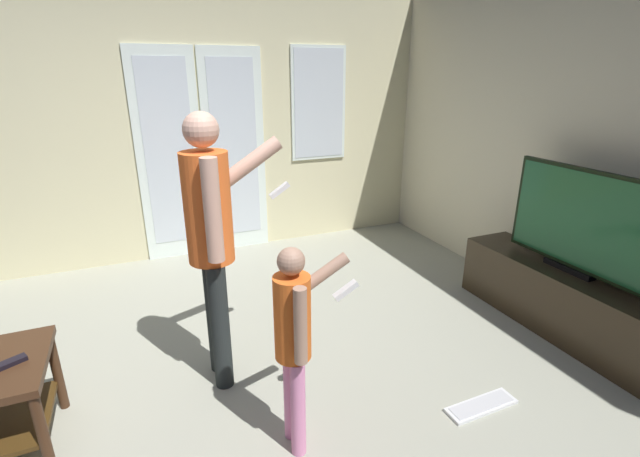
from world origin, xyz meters
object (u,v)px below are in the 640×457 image
at_px(tv_stand, 563,300).
at_px(person_adult, 212,230).
at_px(tv_remote_black, 6,364).
at_px(loose_keyboard, 481,406).
at_px(flat_screen_tv, 578,221).
at_px(person_child, 295,333).

bearing_deg(tv_stand, person_adult, 169.73).
bearing_deg(tv_remote_black, loose_keyboard, -42.81).
relative_size(flat_screen_tv, loose_keyboard, 2.39).
relative_size(flat_screen_tv, tv_remote_black, 6.23).
height_order(flat_screen_tv, tv_remote_black, flat_screen_tv).
distance_m(tv_stand, tv_remote_black, 3.48).
xyz_separation_m(tv_stand, loose_keyboard, (-1.12, -0.43, -0.23)).
distance_m(flat_screen_tv, tv_remote_black, 3.48).
xyz_separation_m(flat_screen_tv, tv_remote_black, (-3.45, 0.22, -0.32)).
distance_m(person_adult, loose_keyboard, 1.84).
relative_size(tv_stand, flat_screen_tv, 1.54).
height_order(tv_stand, tv_remote_black, tv_remote_black).
height_order(tv_stand, flat_screen_tv, flat_screen_tv).
bearing_deg(person_child, loose_keyboard, -9.37).
bearing_deg(tv_remote_black, person_adult, -15.51).
distance_m(loose_keyboard, tv_remote_black, 2.48).
bearing_deg(tv_remote_black, tv_stand, -30.85).
bearing_deg(person_adult, person_child, -71.15).
xyz_separation_m(person_adult, person_child, (0.24, -0.69, -0.32)).
bearing_deg(person_child, flat_screen_tv, 6.78).
bearing_deg(flat_screen_tv, person_child, -173.22).
relative_size(person_adult, loose_keyboard, 3.70).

